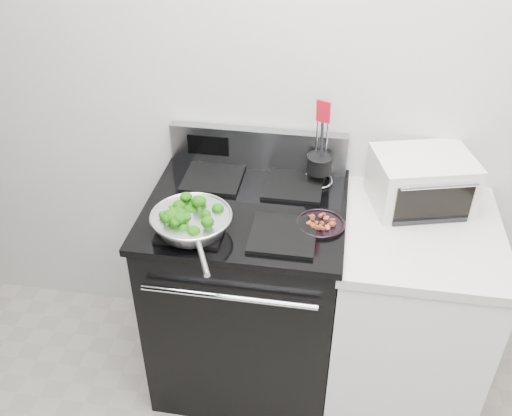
% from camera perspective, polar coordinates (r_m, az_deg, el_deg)
% --- Properties ---
extents(back_wall, '(4.00, 0.02, 2.70)m').
position_cam_1_polar(back_wall, '(2.32, 7.85, 12.44)').
color(back_wall, silver).
rests_on(back_wall, ground).
extents(gas_range, '(0.79, 0.69, 1.13)m').
position_cam_1_polar(gas_range, '(2.54, -0.92, -8.30)').
color(gas_range, black).
rests_on(gas_range, floor).
extents(counter, '(0.62, 0.68, 0.92)m').
position_cam_1_polar(counter, '(2.56, 14.60, -10.25)').
color(counter, white).
rests_on(counter, floor).
extents(skillet, '(0.30, 0.46, 0.07)m').
position_cam_1_polar(skillet, '(2.09, -6.46, -1.34)').
color(skillet, silver).
rests_on(skillet, gas_range).
extents(broccoli_pile, '(0.24, 0.24, 0.08)m').
position_cam_1_polar(broccoli_pile, '(2.08, -6.50, -0.90)').
color(broccoli_pile, '#0A3204').
rests_on(broccoli_pile, skillet).
extents(bacon_plate, '(0.18, 0.18, 0.04)m').
position_cam_1_polar(bacon_plate, '(2.15, 6.47, -1.37)').
color(bacon_plate, black).
rests_on(bacon_plate, gas_range).
extents(utensil_holder, '(0.12, 0.12, 0.38)m').
position_cam_1_polar(utensil_holder, '(2.37, 6.34, 3.97)').
color(utensil_holder, silver).
rests_on(utensil_holder, gas_range).
extents(toaster_oven, '(0.43, 0.37, 0.21)m').
position_cam_1_polar(toaster_oven, '(2.35, 16.20, 2.62)').
color(toaster_oven, silver).
rests_on(toaster_oven, counter).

